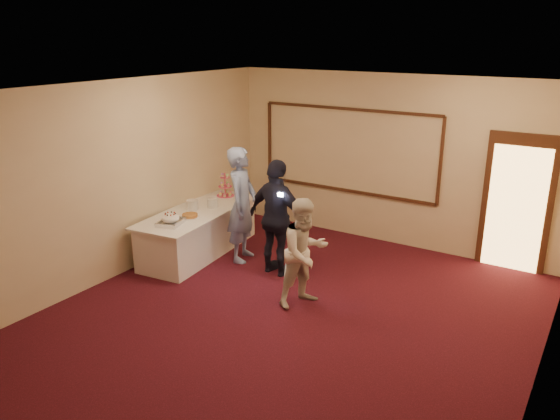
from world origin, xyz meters
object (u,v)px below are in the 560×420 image
(plate_stack_b, at_px, (213,203))
(pavlova_tray, at_px, (171,220))
(cupcake_stand, at_px, (225,187))
(man, at_px, (242,205))
(plate_stack_a, at_px, (193,205))
(guest, at_px, (277,218))
(buffet_table, at_px, (199,231))
(tart, at_px, (190,216))
(woman, at_px, (305,252))

(plate_stack_b, bearing_deg, pavlova_tray, -90.26)
(cupcake_stand, bearing_deg, man, -38.80)
(plate_stack_a, distance_m, guest, 1.70)
(buffet_table, xyz_separation_m, tart, (0.14, -0.36, 0.41))
(cupcake_stand, distance_m, guest, 1.96)
(buffet_table, distance_m, plate_stack_b, 0.55)
(man, xyz_separation_m, woman, (1.66, -0.83, -0.19))
(plate_stack_b, bearing_deg, plate_stack_a, -127.31)
(plate_stack_a, distance_m, tart, 0.43)
(buffet_table, bearing_deg, plate_stack_a, -171.67)
(woman, bearing_deg, plate_stack_b, 91.85)
(cupcake_stand, relative_size, man, 0.25)
(woman, bearing_deg, man, 86.50)
(plate_stack_a, height_order, tart, plate_stack_a)
(pavlova_tray, distance_m, guest, 1.69)
(woman, bearing_deg, plate_stack_a, 99.13)
(buffet_table, xyz_separation_m, guest, (1.60, 0.01, 0.53))
(cupcake_stand, height_order, woman, woman)
(cupcake_stand, height_order, plate_stack_b, cupcake_stand)
(man, distance_m, guest, 0.82)
(plate_stack_a, relative_size, plate_stack_b, 1.02)
(pavlova_tray, distance_m, plate_stack_b, 1.04)
(pavlova_tray, xyz_separation_m, plate_stack_b, (0.00, 1.04, 0.01))
(cupcake_stand, height_order, man, man)
(pavlova_tray, xyz_separation_m, cupcake_stand, (-0.23, 1.70, 0.10))
(pavlova_tray, distance_m, cupcake_stand, 1.72)
(plate_stack_b, bearing_deg, guest, -9.79)
(tart, bearing_deg, plate_stack_a, 125.00)
(buffet_table, relative_size, tart, 8.77)
(plate_stack_a, relative_size, tart, 0.68)
(plate_stack_a, xyz_separation_m, woman, (2.57, -0.64, -0.08))
(guest, bearing_deg, buffet_table, 8.09)
(buffet_table, height_order, plate_stack_b, plate_stack_b)
(plate_stack_a, xyz_separation_m, guest, (1.70, 0.02, 0.06))
(tart, xyz_separation_m, woman, (2.32, -0.29, -0.03))
(plate_stack_b, height_order, tart, plate_stack_b)
(cupcake_stand, relative_size, plate_stack_a, 2.39)
(buffet_table, bearing_deg, plate_stack_b, 67.03)
(buffet_table, distance_m, guest, 1.68)
(guest, bearing_deg, tart, 22.07)
(plate_stack_b, bearing_deg, buffet_table, -112.97)
(cupcake_stand, xyz_separation_m, plate_stack_b, (0.24, -0.67, -0.09))
(plate_stack_b, distance_m, guest, 1.51)
(cupcake_stand, xyz_separation_m, woman, (2.59, -1.58, -0.17))
(man, bearing_deg, buffet_table, 86.73)
(cupcake_stand, bearing_deg, plate_stack_b, -70.19)
(pavlova_tray, relative_size, plate_stack_b, 2.57)
(plate_stack_b, height_order, woman, woman)
(tart, bearing_deg, guest, 14.20)
(buffet_table, bearing_deg, guest, 0.22)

